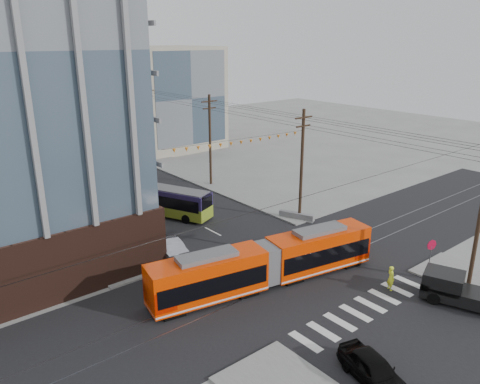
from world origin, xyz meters
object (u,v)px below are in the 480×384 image
object	(u,v)px
streetcar	(266,263)
city_bus	(162,200)
pickup_truck	(470,292)
black_sedan	(374,370)

from	to	relation	value
streetcar	city_bus	bearing A→B (deg)	95.82
pickup_truck	black_sedan	bearing A→B (deg)	161.61
streetcar	pickup_truck	xyz separation A→B (m)	(8.62, -10.79, -0.69)
city_bus	black_sedan	xyz separation A→B (m)	(-4.18, -28.61, -0.73)
streetcar	black_sedan	distance (m)	11.50
streetcar	city_bus	world-z (taller)	streetcar
streetcar	city_bus	size ratio (longest dim) A/B	1.67
pickup_truck	black_sedan	size ratio (longest dim) A/B	1.32
city_bus	pickup_truck	bearing A→B (deg)	-99.84
streetcar	pickup_truck	distance (m)	13.83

